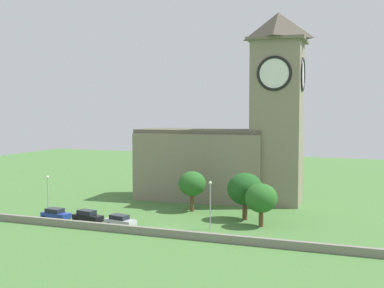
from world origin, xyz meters
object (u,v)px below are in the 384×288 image
car_black (88,216)px  streetlamp_west_end (48,189)px  tree_riverside_east (192,184)px  car_silver (120,221)px  car_blue (56,214)px  tree_riverside_west (261,198)px  tree_churchyard (245,189)px  streetlamp_west_mid (210,197)px  church (235,139)px

car_black → streetlamp_west_end: 8.43m
tree_riverside_east → car_black: bearing=-130.0°
car_silver → tree_riverside_east: 15.43m
car_blue → tree_riverside_west: bearing=12.8°
car_black → streetlamp_west_end: size_ratio=0.75×
tree_churchyard → streetlamp_west_mid: bearing=-109.7°
car_silver → tree_riverside_west: size_ratio=0.77×
tree_riverside_west → tree_riverside_east: 14.60m
car_black → car_silver: size_ratio=1.02×
streetlamp_west_mid → car_blue: bearing=-174.1°
tree_riverside_west → tree_churchyard: bearing=133.1°
car_black → car_silver: car_black is taller
streetlamp_west_end → tree_riverside_west: streetlamp_west_end is taller
church → car_silver: size_ratio=6.99×
streetlamp_west_mid → church: bearing=97.9°
tree_riverside_east → tree_churchyard: (9.70, -3.07, 0.14)m
streetlamp_west_mid → tree_churchyard: bearing=70.3°
car_black → tree_riverside_west: size_ratio=0.79×
church → car_blue: size_ratio=7.17×
car_blue → streetlamp_west_end: size_ratio=0.71×
streetlamp_west_end → tree_riverside_west: size_ratio=1.05×
car_black → streetlamp_west_mid: (18.16, 2.48, 3.59)m
streetlamp_west_mid → tree_riverside_west: bearing=35.3°
streetlamp_west_mid → tree_churchyard: tree_churchyard is taller
car_blue → tree_riverside_east: bearing=38.4°
car_blue → car_black: car_black is taller
tree_riverside_west → car_silver: bearing=-158.6°
church → car_blue: bearing=-129.6°
streetlamp_west_end → tree_riverside_west: 32.46m
streetlamp_west_end → car_black: bearing=-7.1°
car_black → tree_riverside_west: (24.29, 6.82, 3.12)m
church → car_black: bearing=-121.0°
church → car_black: church is taller
church → tree_churchyard: (5.93, -14.65, -6.52)m
car_blue → tree_churchyard: tree_churchyard is taller
car_black → car_silver: 5.71m
tree_riverside_east → streetlamp_west_end: bearing=-146.6°
car_blue → tree_riverside_west: (29.89, 6.78, 3.19)m
church → streetlamp_west_end: size_ratio=5.13×
tree_riverside_east → car_blue: bearing=-141.6°
streetlamp_west_end → car_silver: bearing=-6.1°
car_black → church: bearing=59.0°
car_blue → car_silver: car_blue is taller
streetlamp_west_mid → car_silver: bearing=-166.6°
car_silver → tree_churchyard: size_ratio=0.67×
car_blue → streetlamp_west_end: streetlamp_west_end is taller
tree_riverside_west → tree_riverside_east: (-13.01, 6.61, 0.45)m
car_black → streetlamp_west_mid: streetlamp_west_mid is taller
car_black → tree_churchyard: (20.97, 10.36, 3.71)m
car_black → tree_riverside_east: (11.27, 13.43, 3.57)m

